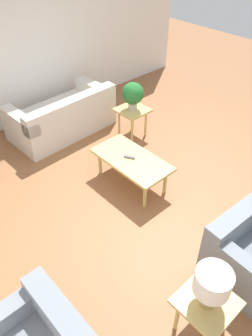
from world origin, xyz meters
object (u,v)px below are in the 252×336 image
side_table_plant (133,114)px  side_table_lamp (205,306)px  potted_plant (133,94)px  armchair (251,253)px  table_lamp (212,284)px  sofa (63,117)px  coffee_table (131,161)px

side_table_plant → side_table_lamp: bearing=147.5°
potted_plant → armchair: bearing=161.6°
table_lamp → side_table_plant: bearing=-32.5°
sofa → potted_plant: 1.31m
sofa → side_table_plant: 1.22m
sofa → table_lamp: 3.97m
sofa → side_table_lamp: bearing=72.7°
side_table_lamp → table_lamp: 0.36m
coffee_table → potted_plant: (0.91, -0.88, 0.39)m
side_table_plant → potted_plant: 0.36m
side_table_plant → potted_plant: (-0.00, 0.00, 0.36)m
armchair → table_lamp: 1.03m
sofa → side_table_plant: sofa is taller
coffee_table → potted_plant: 1.32m
coffee_table → table_lamp: table_lamp is taller
table_lamp → side_table_lamp: bearing=135.0°
sofa → coffee_table: 1.81m
side_table_plant → sofa: bearing=42.3°
armchair → side_table_lamp: 0.92m
sofa → coffee_table: size_ratio=1.57×
coffee_table → side_table_lamp: bearing=153.9°
coffee_table → sofa: bearing=-2.0°
side_table_lamp → sofa: bearing=-15.3°
sofa → armchair: size_ratio=1.98×
side_table_plant → armchair: bearing=161.6°
potted_plant → table_lamp: size_ratio=1.11×
side_table_lamp → table_lamp: size_ratio=1.22×
side_table_plant → table_lamp: (-2.90, 1.85, 0.36)m
sofa → potted_plant: potted_plant is taller
armchair → potted_plant: (2.84, -0.95, 0.49)m
armchair → table_lamp: table_lamp is taller
side_table_plant → table_lamp: size_ratio=1.22×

